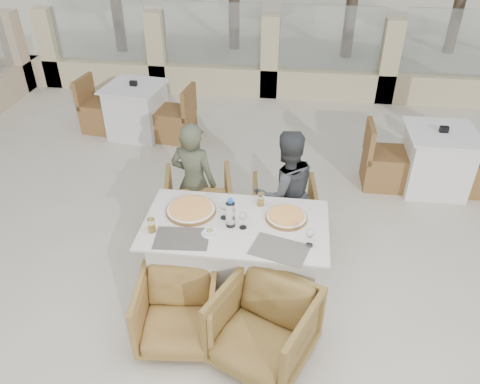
# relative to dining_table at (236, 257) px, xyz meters

# --- Properties ---
(ground) EXTENTS (80.00, 80.00, 0.00)m
(ground) POSITION_rel_dining_table_xyz_m (-0.06, 0.01, -0.39)
(ground) COLOR beige
(ground) RESTS_ON ground
(perimeter_wall_far) EXTENTS (10.00, 0.34, 1.60)m
(perimeter_wall_far) POSITION_rel_dining_table_xyz_m (-0.06, 4.81, 0.42)
(perimeter_wall_far) COLOR beige
(perimeter_wall_far) RESTS_ON ground
(dining_table) EXTENTS (1.60, 0.90, 0.77)m
(dining_table) POSITION_rel_dining_table_xyz_m (0.00, 0.00, 0.00)
(dining_table) COLOR beige
(dining_table) RESTS_ON ground
(placemat_near_left) EXTENTS (0.47, 0.33, 0.00)m
(placemat_near_left) POSITION_rel_dining_table_xyz_m (-0.42, -0.26, 0.39)
(placemat_near_left) COLOR #504A44
(placemat_near_left) RESTS_ON dining_table
(placemat_near_right) EXTENTS (0.51, 0.41, 0.00)m
(placemat_near_right) POSITION_rel_dining_table_xyz_m (0.40, -0.29, 0.39)
(placemat_near_right) COLOR #615D53
(placemat_near_right) RESTS_ON dining_table
(pizza_left) EXTENTS (0.54, 0.54, 0.06)m
(pizza_left) POSITION_rel_dining_table_xyz_m (-0.42, 0.12, 0.41)
(pizza_left) COLOR orange
(pizza_left) RESTS_ON dining_table
(pizza_right) EXTENTS (0.48, 0.48, 0.05)m
(pizza_right) POSITION_rel_dining_table_xyz_m (0.43, 0.12, 0.41)
(pizza_right) COLOR orange
(pizza_right) RESTS_ON dining_table
(water_bottle) EXTENTS (0.09, 0.09, 0.28)m
(water_bottle) POSITION_rel_dining_table_xyz_m (-0.04, -0.03, 0.52)
(water_bottle) COLOR #ABC9E0
(water_bottle) RESTS_ON dining_table
(wine_glass_centre) EXTENTS (0.09, 0.09, 0.18)m
(wine_glass_centre) POSITION_rel_dining_table_xyz_m (-0.11, 0.07, 0.48)
(wine_glass_centre) COLOR white
(wine_glass_centre) RESTS_ON dining_table
(wine_glass_near) EXTENTS (0.09, 0.09, 0.18)m
(wine_glass_near) POSITION_rel_dining_table_xyz_m (0.07, -0.05, 0.48)
(wine_glass_near) COLOR silver
(wine_glass_near) RESTS_ON dining_table
(wine_glass_corner) EXTENTS (0.10, 0.10, 0.18)m
(wine_glass_corner) POSITION_rel_dining_table_xyz_m (0.63, -0.21, 0.48)
(wine_glass_corner) COLOR silver
(wine_glass_corner) RESTS_ON dining_table
(beer_glass_left) EXTENTS (0.08, 0.08, 0.13)m
(beer_glass_left) POSITION_rel_dining_table_xyz_m (-0.69, -0.19, 0.45)
(beer_glass_left) COLOR gold
(beer_glass_left) RESTS_ON dining_table
(beer_glass_right) EXTENTS (0.08, 0.08, 0.12)m
(beer_glass_right) POSITION_rel_dining_table_xyz_m (0.19, 0.30, 0.45)
(beer_glass_right) COLOR gold
(beer_glass_right) RESTS_ON dining_table
(olive_dish) EXTENTS (0.13, 0.13, 0.04)m
(olive_dish) POSITION_rel_dining_table_xyz_m (-0.19, -0.17, 0.41)
(olive_dish) COLOR silver
(olive_dish) RESTS_ON dining_table
(armchair_far_left) EXTENTS (0.83, 0.85, 0.65)m
(armchair_far_left) POSITION_rel_dining_table_xyz_m (-0.53, 0.91, -0.06)
(armchair_far_left) COLOR olive
(armchair_far_left) RESTS_ON ground
(armchair_far_right) EXTENTS (0.72, 0.74, 0.62)m
(armchair_far_right) POSITION_rel_dining_table_xyz_m (0.39, 0.89, -0.08)
(armchair_far_right) COLOR olive
(armchair_far_right) RESTS_ON ground
(armchair_near_left) EXTENTS (0.70, 0.72, 0.60)m
(armchair_near_left) POSITION_rel_dining_table_xyz_m (-0.40, -0.63, -0.09)
(armchair_near_left) COLOR olive
(armchair_near_left) RESTS_ON ground
(armchair_near_right) EXTENTS (0.95, 0.97, 0.67)m
(armchair_near_right) POSITION_rel_dining_table_xyz_m (0.32, -0.73, -0.05)
(armchair_near_right) COLOR olive
(armchair_near_right) RESTS_ON ground
(diner_left) EXTENTS (0.55, 0.42, 1.34)m
(diner_left) POSITION_rel_dining_table_xyz_m (-0.53, 0.75, 0.28)
(diner_left) COLOR #484C37
(diner_left) RESTS_ON ground
(diner_right) EXTENTS (0.80, 0.72, 1.33)m
(diner_right) POSITION_rel_dining_table_xyz_m (0.40, 0.70, 0.28)
(diner_right) COLOR #3A3C3F
(diner_right) RESTS_ON ground
(bg_table_a) EXTENTS (1.73, 1.02, 0.77)m
(bg_table_a) POSITION_rel_dining_table_xyz_m (-1.90, 3.03, 0.00)
(bg_table_a) COLOR silver
(bg_table_a) RESTS_ON ground
(bg_table_b) EXTENTS (1.65, 0.83, 0.77)m
(bg_table_b) POSITION_rel_dining_table_xyz_m (2.19, 2.06, 0.00)
(bg_table_b) COLOR white
(bg_table_b) RESTS_ON ground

